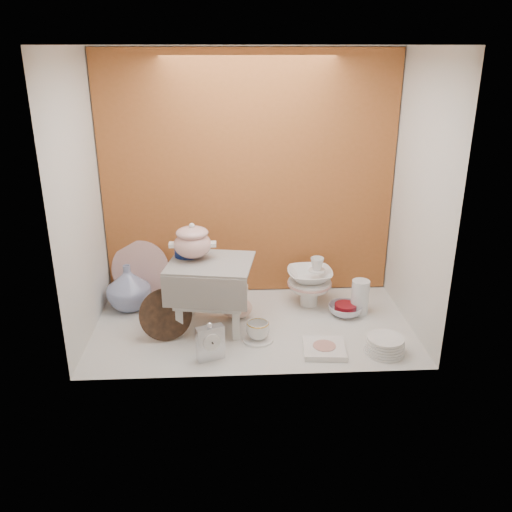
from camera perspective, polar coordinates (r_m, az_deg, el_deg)
The scene contains 17 objects.
ground at distance 3.11m, azimuth -0.35°, elevation -7.38°, with size 1.80×1.80×0.00m, color silver.
niche_shell at distance 2.96m, azimuth -0.56°, elevation 10.37°, with size 1.86×1.03×1.53m.
step_stool at distance 3.02m, azimuth -4.74°, elevation -4.10°, with size 0.45×0.39×0.40m, color silver, non-canonical shape.
soup_tureen at distance 2.96m, azimuth -6.77°, elevation 1.61°, with size 0.25×0.25×0.21m, color white, non-canonical shape.
cobalt_bowl at distance 3.04m, azimuth -7.33°, elevation 0.52°, with size 0.14×0.14×0.05m, color #0A184F.
floral_platter at distance 3.47m, azimuth -12.19°, elevation -1.41°, with size 0.37×0.11×0.36m, color silver, non-canonical shape.
blue_white_vase at distance 3.33m, azimuth -13.40°, elevation -3.23°, with size 0.27×0.27×0.28m, color silver.
lacquer_tray at distance 2.97m, azimuth -9.57°, elevation -6.16°, with size 0.29×0.11×0.28m, color black, non-canonical shape.
mantel_clock at distance 2.76m, azimuth -4.89°, elevation -9.03°, with size 0.14×0.05×0.21m, color silver.
plush_pig at distance 3.16m, azimuth -2.04°, elevation -5.49°, with size 0.23×0.16×0.14m, color beige.
teacup_saucer at distance 2.96m, azimuth 0.20°, elevation -8.82°, with size 0.17×0.17×0.01m, color white.
gold_rim_teacup at distance 2.93m, azimuth 0.20°, elevation -7.88°, with size 0.13×0.13×0.10m, color white.
lattice_dish at distance 2.88m, azimuth 7.25°, elevation -9.73°, with size 0.22×0.22×0.03m, color white.
dinner_plate_stack at distance 2.91m, azimuth 13.54°, elevation -9.16°, with size 0.21×0.21×0.09m, color white.
crystal_bowl at distance 3.25m, azimuth 9.47°, elevation -5.67°, with size 0.20×0.20×0.06m, color silver.
clear_glass_vase at distance 3.26m, azimuth 10.99°, elevation -4.30°, with size 0.10×0.10×0.21m, color silver.
porcelain_tower at distance 3.30m, azimuth 5.71°, elevation -2.67°, with size 0.27×0.27×0.31m, color white, non-canonical shape.
Camera 1 is at (-0.13, -2.72, 1.49)m, focal length 37.64 mm.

